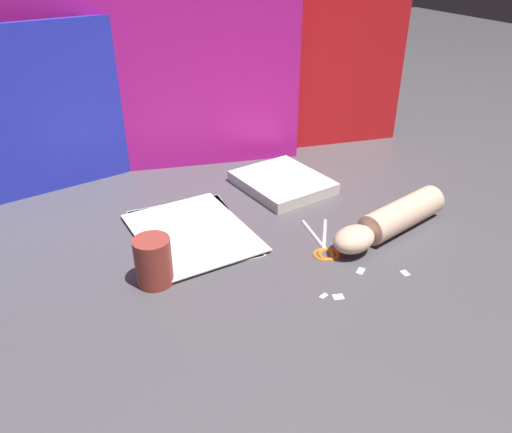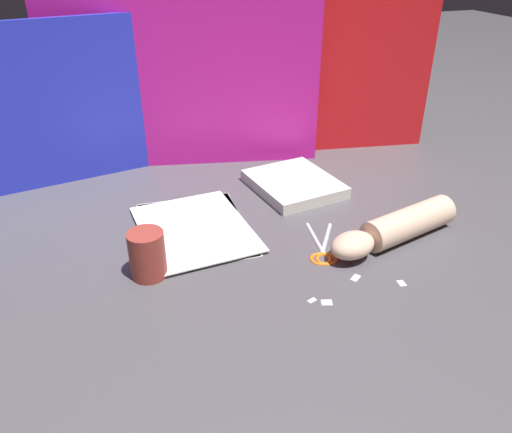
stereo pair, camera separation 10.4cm
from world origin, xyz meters
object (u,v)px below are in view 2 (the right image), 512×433
object	(u,v)px
book_closed	(294,184)
scissors	(322,249)
paper_stack	(194,228)
hand_forearm	(395,228)
mug	(147,255)

from	to	relation	value
book_closed	scissors	size ratio (longest dim) A/B	1.51
paper_stack	hand_forearm	size ratio (longest dim) A/B	0.97
paper_stack	mug	xyz separation A→B (m)	(-0.12, -0.14, 0.04)
paper_stack	book_closed	xyz separation A→B (m)	(0.29, 0.12, 0.01)
book_closed	mug	bearing A→B (deg)	-147.12
scissors	paper_stack	bearing A→B (deg)	144.84
book_closed	hand_forearm	distance (m)	0.32
book_closed	hand_forearm	world-z (taller)	hand_forearm
scissors	mug	world-z (taller)	mug
hand_forearm	mug	world-z (taller)	mug
paper_stack	scissors	world-z (taller)	scissors
book_closed	mug	xyz separation A→B (m)	(-0.40, -0.26, 0.03)
paper_stack	hand_forearm	bearing A→B (deg)	-24.69
paper_stack	mug	size ratio (longest dim) A/B	3.41
paper_stack	scissors	bearing A→B (deg)	-35.16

